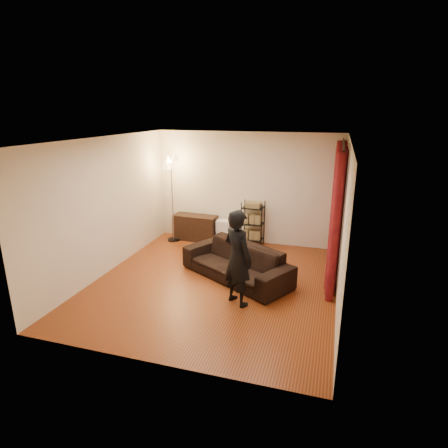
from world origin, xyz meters
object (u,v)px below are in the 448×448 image
(sofa, at_px, (236,262))
(media_cabinet, at_px, (195,228))
(floor_lamp, at_px, (172,199))
(person, at_px, (238,258))
(storage_boxes, at_px, (224,231))
(wire_shelf, at_px, (253,224))

(sofa, bearing_deg, media_cabinet, 159.64)
(floor_lamp, bearing_deg, person, -48.12)
(sofa, xyz_separation_m, floor_lamp, (-2.10, 1.70, 0.74))
(storage_boxes, height_order, floor_lamp, floor_lamp)
(sofa, bearing_deg, person, -43.89)
(media_cabinet, distance_m, wire_shelf, 1.49)
(wire_shelf, height_order, floor_lamp, floor_lamp)
(sofa, height_order, media_cabinet, sofa)
(sofa, relative_size, storage_boxes, 3.99)
(storage_boxes, xyz_separation_m, floor_lamp, (-1.26, -0.23, 0.79))
(media_cabinet, relative_size, wire_shelf, 1.01)
(media_cabinet, bearing_deg, person, -53.57)
(person, relative_size, storage_boxes, 2.89)
(person, height_order, storage_boxes, person)
(floor_lamp, bearing_deg, media_cabinet, 21.27)
(media_cabinet, xyz_separation_m, floor_lamp, (-0.52, -0.20, 0.75))
(person, height_order, media_cabinet, person)
(wire_shelf, bearing_deg, sofa, -92.61)
(storage_boxes, distance_m, wire_shelf, 0.77)
(sofa, height_order, floor_lamp, floor_lamp)
(sofa, xyz_separation_m, person, (0.28, -0.95, 0.49))
(sofa, bearing_deg, storage_boxes, 143.35)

